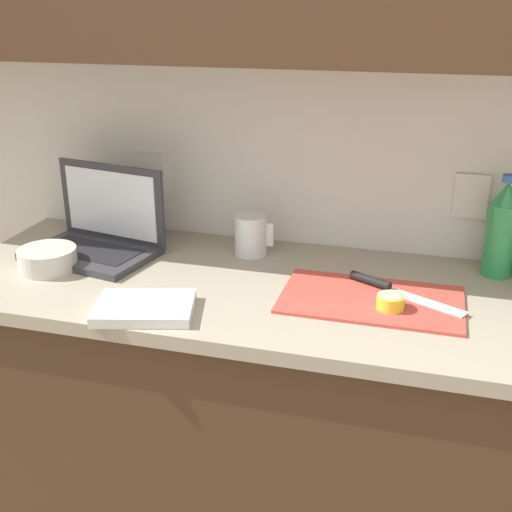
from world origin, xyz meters
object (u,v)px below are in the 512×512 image
Objects in this scene: lemon_half_cut at (391,302)px; knife at (386,286)px; laptop at (99,233)px; bowl_white at (48,259)px; bottle_water_clear at (502,230)px; measuring_cup at (251,235)px; cutting_board at (371,300)px.

knife is at bearing 100.95° from lemon_half_cut.
laptop is 2.50× the size of bowl_white.
measuring_cup is (-0.65, -0.03, -0.06)m from bottle_water_clear.
measuring_cup is (-0.36, 0.22, 0.05)m from cutting_board.
knife is 1.08× the size of bottle_water_clear.
bowl_white is at bearing -104.84° from laptop.
cutting_board is (0.77, -0.12, -0.05)m from laptop.
cutting_board is 0.07m from knife.
cutting_board is 0.40m from bottle_water_clear.
laptop is 0.80m from knife.
lemon_half_cut is at bearing -0.40° from bowl_white.
laptop reaches higher than cutting_board.
laptop is at bearing -157.15° from knife.
cutting_board is 1.60× the size of bottle_water_clear.
lemon_half_cut is (0.02, -0.10, 0.01)m from knife.
bottle_water_clear is at bearing 13.97° from bowl_white.
cutting_board is at bearing -31.04° from measuring_cup.
knife is 0.88m from bowl_white.
knife is 4.48× the size of lemon_half_cut.
bowl_white reaches higher than lemon_half_cut.
lemon_half_cut reaches higher than cutting_board.
laptop reaches higher than measuring_cup.
knife is (0.03, 0.06, 0.01)m from cutting_board.
measuring_cup reaches higher than cutting_board.
measuring_cup is 0.74× the size of bowl_white.
bowl_white is (-1.14, -0.28, -0.09)m from bottle_water_clear.
knife is 0.42m from measuring_cup.
cutting_board is at bearing -88.60° from knife.
lemon_half_cut is (0.82, -0.16, -0.03)m from laptop.
bowl_white is (-0.89, 0.01, 0.00)m from lemon_half_cut.
laptop is 0.43m from measuring_cup.
laptop is at bearing 169.14° from lemon_half_cut.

